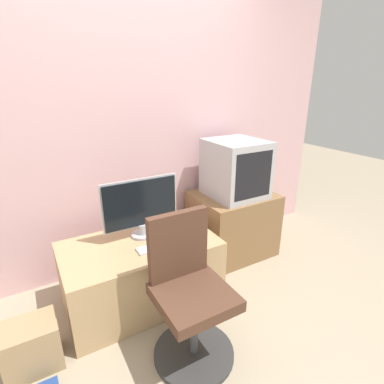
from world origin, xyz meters
TOP-DOWN VIEW (x-y plane):
  - ground_plane at (0.00, 0.00)m, footprint 12.00×12.00m
  - wall_back at (0.00, 1.32)m, footprint 4.40×0.05m
  - desk at (-0.11, 0.75)m, footprint 1.12×0.65m
  - side_stand at (0.91, 0.97)m, footprint 0.73×0.61m
  - main_monitor at (-0.05, 0.85)m, footprint 0.58×0.18m
  - keyboard at (-0.01, 0.62)m, footprint 0.32×0.10m
  - mouse at (0.22, 0.65)m, footprint 0.06×0.04m
  - crt_tv at (0.90, 0.94)m, footprint 0.47×0.50m
  - office_chair at (-0.03, 0.15)m, footprint 0.50×0.50m
  - cardboard_box_lower at (-0.89, 0.51)m, footprint 0.31×0.24m

SIDE VIEW (x-z plane):
  - ground_plane at x=0.00m, z-range 0.00..0.00m
  - cardboard_box_lower at x=-0.89m, z-range 0.00..0.30m
  - desk at x=-0.11m, z-range 0.00..0.49m
  - side_stand at x=0.91m, z-range 0.00..0.61m
  - office_chair at x=-0.03m, z-range -0.06..0.85m
  - keyboard at x=-0.01m, z-range 0.49..0.51m
  - mouse at x=0.22m, z-range 0.49..0.52m
  - main_monitor at x=-0.05m, z-range 0.51..0.96m
  - crt_tv at x=0.90m, z-range 0.61..1.13m
  - wall_back at x=0.00m, z-range 0.00..2.60m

